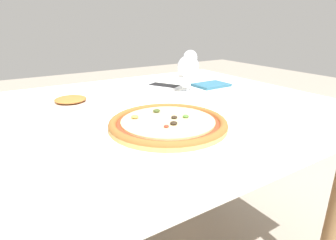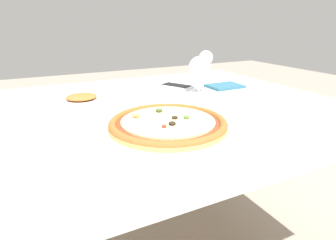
# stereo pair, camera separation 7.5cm
# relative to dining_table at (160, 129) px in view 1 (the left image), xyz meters

# --- Properties ---
(dining_table) EXTENTS (1.23, 1.05, 0.74)m
(dining_table) POSITION_rel_dining_table_xyz_m (0.00, 0.00, 0.00)
(dining_table) COLOR #997047
(dining_table) RESTS_ON ground_plane
(pizza_plate) EXTENTS (0.37, 0.37, 0.04)m
(pizza_plate) POSITION_rel_dining_table_xyz_m (-0.10, -0.21, 0.10)
(pizza_plate) COLOR white
(pizza_plate) RESTS_ON dining_table
(fork) EXTENTS (0.04, 0.17, 0.00)m
(fork) POSITION_rel_dining_table_xyz_m (-0.35, 0.00, 0.09)
(fork) COLOR silver
(fork) RESTS_ON dining_table
(wine_glass_far_left) EXTENTS (0.07, 0.07, 0.14)m
(wine_glass_far_left) POSITION_rel_dining_table_xyz_m (0.38, 0.34, 0.19)
(wine_glass_far_left) COLOR silver
(wine_glass_far_left) RESTS_ON dining_table
(wine_glass_far_right) EXTENTS (0.09, 0.09, 0.15)m
(wine_glass_far_right) POSITION_rel_dining_table_xyz_m (0.20, 0.10, 0.19)
(wine_glass_far_right) COLOR silver
(wine_glass_far_right) RESTS_ON dining_table
(cell_phone) EXTENTS (0.13, 0.16, 0.01)m
(cell_phone) POSITION_rel_dining_table_xyz_m (0.16, 0.23, 0.09)
(cell_phone) COLOR white
(cell_phone) RESTS_ON dining_table
(side_plate) EXTENTS (0.19, 0.19, 0.03)m
(side_plate) POSITION_rel_dining_table_xyz_m (-0.26, 0.18, 0.10)
(side_plate) COLOR white
(side_plate) RESTS_ON dining_table
(napkin_folded) EXTENTS (0.15, 0.11, 0.01)m
(napkin_folded) POSITION_rel_dining_table_xyz_m (0.36, 0.14, 0.09)
(napkin_folded) COLOR #2D607A
(napkin_folded) RESTS_ON dining_table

